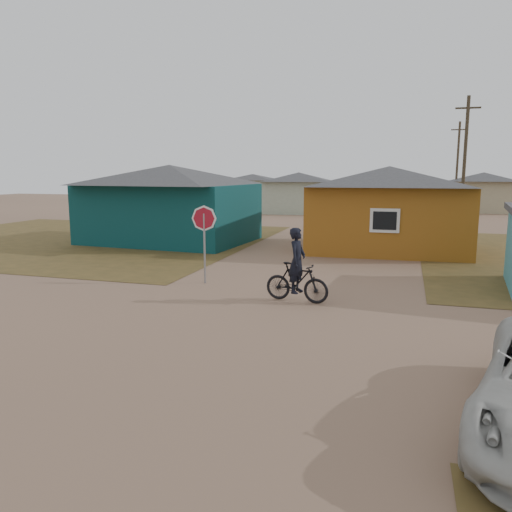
{
  "coord_description": "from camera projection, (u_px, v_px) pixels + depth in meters",
  "views": [
    {
      "loc": [
        3.31,
        -10.23,
        3.63
      ],
      "look_at": [
        -0.66,
        3.0,
        1.3
      ],
      "focal_mm": 35.0,
      "sensor_mm": 36.0,
      "label": 1
    }
  ],
  "objects": [
    {
      "name": "house_pale_north",
      "position": [
        253.0,
        188.0,
        58.32
      ],
      "size": [
        6.28,
        5.81,
        3.4
      ],
      "color": "#A9B39A",
      "rests_on": "ground"
    },
    {
      "name": "utility_pole_far",
      "position": [
        457.0,
        166.0,
        44.27
      ],
      "size": [
        1.4,
        0.2,
        8.0
      ],
      "color": "#413627",
      "rests_on": "ground"
    },
    {
      "name": "grass_nw",
      "position": [
        77.0,
        239.0,
        27.45
      ],
      "size": [
        20.0,
        18.0,
        0.0
      ],
      "primitive_type": "cube",
      "color": "brown",
      "rests_on": "ground"
    },
    {
      "name": "ground",
      "position": [
        246.0,
        336.0,
        11.2
      ],
      "size": [
        120.0,
        120.0,
        0.0
      ],
      "primitive_type": "plane",
      "color": "#87654E"
    },
    {
      "name": "house_yellow",
      "position": [
        388.0,
        207.0,
        23.38
      ],
      "size": [
        7.72,
        6.76,
        3.9
      ],
      "color": "#935716",
      "rests_on": "ground"
    },
    {
      "name": "cyclist",
      "position": [
        297.0,
        275.0,
        14.03
      ],
      "size": [
        1.92,
        0.8,
        2.11
      ],
      "color": "black",
      "rests_on": "ground"
    },
    {
      "name": "utility_pole_near",
      "position": [
        464.0,
        163.0,
        29.45
      ],
      "size": [
        1.4,
        0.2,
        8.0
      ],
      "color": "#413627",
      "rests_on": "ground"
    },
    {
      "name": "stop_sign",
      "position": [
        204.0,
        227.0,
        16.19
      ],
      "size": [
        0.81,
        0.29,
        2.57
      ],
      "color": "gray",
      "rests_on": "ground"
    },
    {
      "name": "house_pale_west",
      "position": [
        298.0,
        192.0,
        44.7
      ],
      "size": [
        7.04,
        6.15,
        3.6
      ],
      "color": "#A9B39A",
      "rests_on": "ground"
    },
    {
      "name": "house_beige_east",
      "position": [
        483.0,
        191.0,
        45.83
      ],
      "size": [
        6.95,
        6.05,
        3.6
      ],
      "color": "tan",
      "rests_on": "ground"
    },
    {
      "name": "house_teal",
      "position": [
        170.0,
        203.0,
        26.02
      ],
      "size": [
        8.93,
        7.08,
        4.0
      ],
      "color": "#093436",
      "rests_on": "ground"
    }
  ]
}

